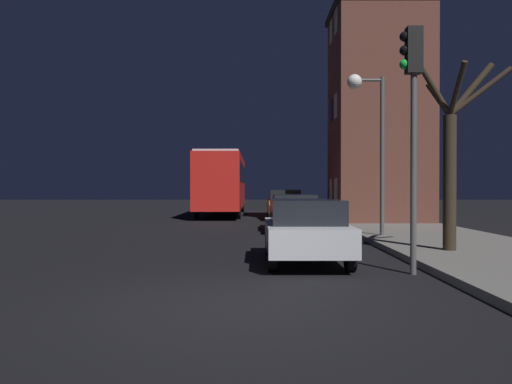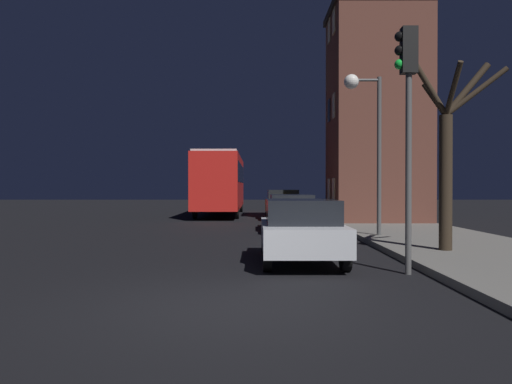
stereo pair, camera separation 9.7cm
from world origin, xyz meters
TOP-DOWN VIEW (x-y plane):
  - ground_plane at (0.00, 0.00)m, footprint 120.00×120.00m
  - brick_building at (6.01, 15.93)m, footprint 4.43×4.22m
  - streetlamp at (3.90, 8.82)m, footprint 1.21×0.48m
  - traffic_light at (3.34, 2.46)m, footprint 0.43×0.24m
  - bare_tree at (5.11, 4.94)m, footprint 2.36×1.15m
  - bus at (-1.75, 23.17)m, footprint 2.47×11.44m
  - car_near_lane at (1.41, 3.99)m, footprint 1.76×3.90m
  - car_mid_lane at (1.75, 12.12)m, footprint 1.78×4.47m
  - car_far_lane at (1.81, 19.36)m, footprint 1.76×4.67m

SIDE VIEW (x-z plane):
  - ground_plane at x=0.00m, z-range 0.00..0.00m
  - car_mid_lane at x=1.75m, z-range 0.04..1.46m
  - car_near_lane at x=1.41m, z-range 0.04..1.47m
  - car_far_lane at x=1.81m, z-range 0.04..1.61m
  - bus at x=-1.75m, z-range 0.34..3.98m
  - bare_tree at x=5.11m, z-range 0.17..4.81m
  - traffic_light at x=3.34m, z-range 1.02..5.84m
  - streetlamp at x=3.90m, z-range 1.40..6.59m
  - brick_building at x=6.01m, z-range 0.18..10.10m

